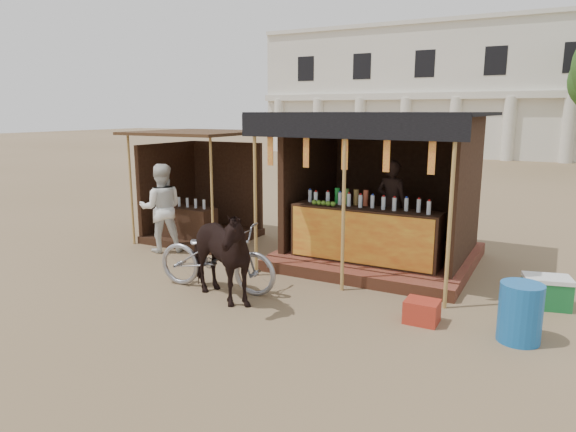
# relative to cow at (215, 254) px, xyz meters

# --- Properties ---
(ground) EXTENTS (120.00, 120.00, 0.00)m
(ground) POSITION_rel_cow_xyz_m (0.50, -0.25, -0.72)
(ground) COLOR #846B4C
(ground) RESTS_ON ground
(main_stall) EXTENTS (3.60, 3.61, 2.78)m
(main_stall) POSITION_rel_cow_xyz_m (1.51, 3.11, 0.31)
(main_stall) COLOR brown
(main_stall) RESTS_ON ground
(secondary_stall) EXTENTS (2.40, 2.40, 2.38)m
(secondary_stall) POSITION_rel_cow_xyz_m (-2.66, 2.99, 0.13)
(secondary_stall) COLOR #362113
(secondary_stall) RESTS_ON ground
(cow) EXTENTS (1.87, 1.34, 1.44)m
(cow) POSITION_rel_cow_xyz_m (0.00, 0.00, 0.00)
(cow) COLOR black
(cow) RESTS_ON ground
(motorbike) EXTENTS (2.11, 0.93, 1.08)m
(motorbike) POSITION_rel_cow_xyz_m (-0.26, 0.39, -0.18)
(motorbike) COLOR #919199
(motorbike) RESTS_ON ground
(bystander) EXTENTS (1.10, 1.07, 1.78)m
(bystander) POSITION_rel_cow_xyz_m (-2.59, 1.75, 0.17)
(bystander) COLOR white
(bystander) RESTS_ON ground
(blue_barrel) EXTENTS (0.56, 0.56, 0.74)m
(blue_barrel) POSITION_rel_cow_xyz_m (4.13, 0.62, -0.35)
(blue_barrel) COLOR #155BA2
(blue_barrel) RESTS_ON ground
(red_crate) EXTENTS (0.44, 0.37, 0.31)m
(red_crate) POSITION_rel_cow_xyz_m (2.94, 0.62, -0.56)
(red_crate) COLOR #A42A1B
(red_crate) RESTS_ON ground
(cooler) EXTENTS (0.73, 0.58, 0.46)m
(cooler) POSITION_rel_cow_xyz_m (4.39, 2.04, -0.49)
(cooler) COLOR #17672E
(cooler) RESTS_ON ground
(background_building) EXTENTS (26.00, 7.45, 8.18)m
(background_building) POSITION_rel_cow_xyz_m (-1.50, 29.69, 3.26)
(background_building) COLOR silver
(background_building) RESTS_ON ground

